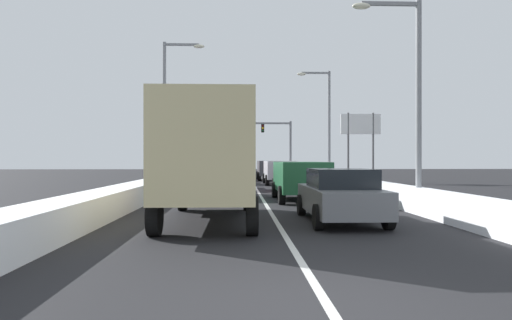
{
  "coord_description": "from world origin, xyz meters",
  "views": [
    {
      "loc": [
        -1.08,
        -5.42,
        1.77
      ],
      "look_at": [
        0.3,
        31.0,
        1.74
      ],
      "focal_mm": 32.49,
      "sensor_mm": 36.0,
      "label": 1
    }
  ],
  "objects_px": {
    "sedan_black_center_lane_fourth": "(228,173)",
    "street_lamp_left_mid": "(170,102)",
    "box_truck_center_lane_nearest": "(210,155)",
    "sedan_navy_center_lane_third": "(226,176)",
    "sedan_gray_right_lane_nearest": "(340,195)",
    "traffic_light_gantry": "(258,134)",
    "street_lamp_right_mid": "(325,116)",
    "roadside_sign_right": "(361,131)",
    "suv_green_right_lane_second": "(300,177)",
    "suv_silver_right_lane_fourth": "(279,170)",
    "suv_charcoal_right_lane_fifth": "(269,168)",
    "suv_red_center_lane_fifth": "(229,168)",
    "sedan_white_center_lane_second": "(228,181)",
    "street_lamp_right_near": "(409,82)",
    "sedan_maroon_right_lane_third": "(292,178)"
  },
  "relations": [
    {
      "from": "sedan_gray_right_lane_nearest",
      "to": "traffic_light_gantry",
      "type": "xyz_separation_m",
      "value": [
        -0.63,
        39.98,
        3.96
      ]
    },
    {
      "from": "suv_charcoal_right_lane_fifth",
      "to": "suv_green_right_lane_second",
      "type": "bearing_deg",
      "value": -90.06
    },
    {
      "from": "sedan_gray_right_lane_nearest",
      "to": "suv_charcoal_right_lane_fifth",
      "type": "height_order",
      "value": "suv_charcoal_right_lane_fifth"
    },
    {
      "from": "suv_green_right_lane_second",
      "to": "roadside_sign_right",
      "type": "relative_size",
      "value": 0.89
    },
    {
      "from": "street_lamp_right_near",
      "to": "street_lamp_right_mid",
      "type": "bearing_deg",
      "value": 88.9
    },
    {
      "from": "sedan_gray_right_lane_nearest",
      "to": "suv_charcoal_right_lane_fifth",
      "type": "xyz_separation_m",
      "value": [
        -0.21,
        26.87,
        0.25
      ]
    },
    {
      "from": "suv_red_center_lane_fifth",
      "to": "roadside_sign_right",
      "type": "height_order",
      "value": "roadside_sign_right"
    },
    {
      "from": "street_lamp_left_mid",
      "to": "sedan_black_center_lane_fourth",
      "type": "bearing_deg",
      "value": 48.65
    },
    {
      "from": "street_lamp_right_mid",
      "to": "roadside_sign_right",
      "type": "bearing_deg",
      "value": 1.61
    },
    {
      "from": "street_lamp_right_mid",
      "to": "traffic_light_gantry",
      "type": "bearing_deg",
      "value": 105.36
    },
    {
      "from": "suv_green_right_lane_second",
      "to": "street_lamp_right_near",
      "type": "height_order",
      "value": "street_lamp_right_near"
    },
    {
      "from": "traffic_light_gantry",
      "to": "suv_green_right_lane_second",
      "type": "bearing_deg",
      "value": -89.31
    },
    {
      "from": "traffic_light_gantry",
      "to": "roadside_sign_right",
      "type": "height_order",
      "value": "traffic_light_gantry"
    },
    {
      "from": "suv_green_right_lane_second",
      "to": "suv_charcoal_right_lane_fifth",
      "type": "distance_m",
      "value": 20.05
    },
    {
      "from": "suv_silver_right_lane_fourth",
      "to": "sedan_navy_center_lane_third",
      "type": "xyz_separation_m",
      "value": [
        -3.66,
        -5.17,
        -0.25
      ]
    },
    {
      "from": "suv_green_right_lane_second",
      "to": "sedan_black_center_lane_fourth",
      "type": "relative_size",
      "value": 1.09
    },
    {
      "from": "suv_green_right_lane_second",
      "to": "sedan_white_center_lane_second",
      "type": "distance_m",
      "value": 3.78
    },
    {
      "from": "box_truck_center_lane_nearest",
      "to": "street_lamp_left_mid",
      "type": "bearing_deg",
      "value": 102.25
    },
    {
      "from": "traffic_light_gantry",
      "to": "suv_charcoal_right_lane_fifth",
      "type": "bearing_deg",
      "value": -88.16
    },
    {
      "from": "sedan_gray_right_lane_nearest",
      "to": "street_lamp_right_mid",
      "type": "bearing_deg",
      "value": 80.4
    },
    {
      "from": "street_lamp_left_mid",
      "to": "roadside_sign_right",
      "type": "distance_m",
      "value": 15.72
    },
    {
      "from": "street_lamp_right_mid",
      "to": "suv_silver_right_lane_fourth",
      "type": "bearing_deg",
      "value": -138.84
    },
    {
      "from": "sedan_gray_right_lane_nearest",
      "to": "suv_silver_right_lane_fourth",
      "type": "relative_size",
      "value": 0.92
    },
    {
      "from": "suv_silver_right_lane_fourth",
      "to": "sedan_white_center_lane_second",
      "type": "height_order",
      "value": "suv_silver_right_lane_fourth"
    },
    {
      "from": "sedan_black_center_lane_fourth",
      "to": "roadside_sign_right",
      "type": "relative_size",
      "value": 0.82
    },
    {
      "from": "box_truck_center_lane_nearest",
      "to": "street_lamp_left_mid",
      "type": "height_order",
      "value": "street_lamp_left_mid"
    },
    {
      "from": "sedan_white_center_lane_second",
      "to": "suv_silver_right_lane_fourth",
      "type": "bearing_deg",
      "value": 72.88
    },
    {
      "from": "street_lamp_right_near",
      "to": "street_lamp_right_mid",
      "type": "distance_m",
      "value": 19.05
    },
    {
      "from": "box_truck_center_lane_nearest",
      "to": "sedan_navy_center_lane_third",
      "type": "relative_size",
      "value": 1.6
    },
    {
      "from": "box_truck_center_lane_nearest",
      "to": "sedan_navy_center_lane_third",
      "type": "xyz_separation_m",
      "value": [
        0.05,
        14.59,
        -1.14
      ]
    },
    {
      "from": "suv_silver_right_lane_fourth",
      "to": "suv_charcoal_right_lane_fifth",
      "type": "bearing_deg",
      "value": 91.81
    },
    {
      "from": "street_lamp_left_mid",
      "to": "sedan_gray_right_lane_nearest",
      "type": "bearing_deg",
      "value": -66.35
    },
    {
      "from": "sedan_gray_right_lane_nearest",
      "to": "sedan_navy_center_lane_third",
      "type": "bearing_deg",
      "value": 103.9
    },
    {
      "from": "sedan_navy_center_lane_third",
      "to": "street_lamp_left_mid",
      "type": "xyz_separation_m",
      "value": [
        -3.63,
        1.89,
        4.7
      ]
    },
    {
      "from": "sedan_black_center_lane_fourth",
      "to": "street_lamp_left_mid",
      "type": "distance_m",
      "value": 7.25
    },
    {
      "from": "sedan_black_center_lane_fourth",
      "to": "street_lamp_right_near",
      "type": "distance_m",
      "value": 18.41
    },
    {
      "from": "traffic_light_gantry",
      "to": "street_lamp_right_near",
      "type": "relative_size",
      "value": 1.35
    },
    {
      "from": "sedan_maroon_right_lane_third",
      "to": "sedan_black_center_lane_fourth",
      "type": "relative_size",
      "value": 1.0
    },
    {
      "from": "sedan_white_center_lane_second",
      "to": "street_lamp_left_mid",
      "type": "xyz_separation_m",
      "value": [
        -3.91,
        7.7,
        4.7
      ]
    },
    {
      "from": "suv_charcoal_right_lane_fifth",
      "to": "suv_red_center_lane_fifth",
      "type": "height_order",
      "value": "same"
    },
    {
      "from": "suv_green_right_lane_second",
      "to": "suv_silver_right_lane_fourth",
      "type": "bearing_deg",
      "value": 88.94
    },
    {
      "from": "suv_red_center_lane_fifth",
      "to": "sedan_gray_right_lane_nearest",
      "type": "bearing_deg",
      "value": -82.2
    },
    {
      "from": "suv_green_right_lane_second",
      "to": "traffic_light_gantry",
      "type": "bearing_deg",
      "value": 90.69
    },
    {
      "from": "street_lamp_right_mid",
      "to": "roadside_sign_right",
      "type": "height_order",
      "value": "street_lamp_right_mid"
    },
    {
      "from": "suv_silver_right_lane_fourth",
      "to": "street_lamp_right_mid",
      "type": "bearing_deg",
      "value": 41.16
    },
    {
      "from": "sedan_gray_right_lane_nearest",
      "to": "traffic_light_gantry",
      "type": "bearing_deg",
      "value": 90.9
    },
    {
      "from": "suv_charcoal_right_lane_fifth",
      "to": "sedan_white_center_lane_second",
      "type": "relative_size",
      "value": 1.09
    },
    {
      "from": "sedan_black_center_lane_fourth",
      "to": "street_lamp_left_mid",
      "type": "relative_size",
      "value": 0.49
    },
    {
      "from": "suv_silver_right_lane_fourth",
      "to": "roadside_sign_right",
      "type": "xyz_separation_m",
      "value": [
        6.82,
        3.52,
        3.0
      ]
    },
    {
      "from": "suv_red_center_lane_fifth",
      "to": "sedan_navy_center_lane_third",
      "type": "bearing_deg",
      "value": -89.66
    }
  ]
}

